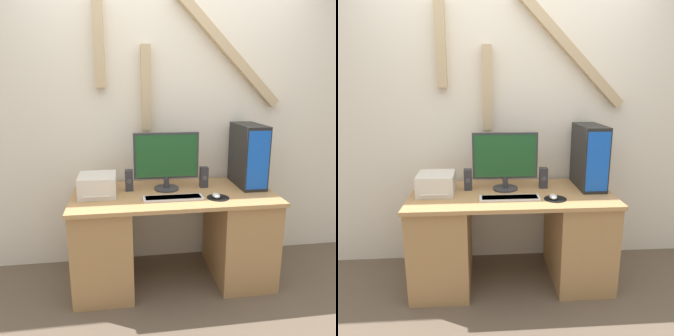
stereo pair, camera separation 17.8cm
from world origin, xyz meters
The scene contains 11 objects.
ground_plane centered at (0.00, 0.00, 0.00)m, with size 12.00×12.00×0.00m, color brown.
wall_back centered at (0.00, 0.79, 1.36)m, with size 6.40×0.13×2.70m.
desk centered at (0.00, 0.37, 0.39)m, with size 1.59×0.74×0.76m.
monitor centered at (-0.04, 0.46, 1.02)m, with size 0.52×0.20×0.47m.
keyboard centered at (-0.03, 0.22, 0.77)m, with size 0.45×0.12×0.02m.
mousepad centered at (0.31, 0.19, 0.77)m, with size 0.17×0.17×0.00m.
mouse centered at (0.30, 0.19, 0.78)m, with size 0.06×0.09×0.03m.
computer_tower centered at (0.65, 0.49, 1.02)m, with size 0.20×0.43×0.52m.
printer centered at (-0.59, 0.40, 0.84)m, with size 0.28×0.30×0.16m.
speaker_left centered at (-0.35, 0.47, 0.85)m, with size 0.06×0.07×0.17m.
speaker_right centered at (0.27, 0.48, 0.85)m, with size 0.06×0.07×0.17m.
Camera 2 is at (-0.22, -2.09, 1.59)m, focal length 35.00 mm.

